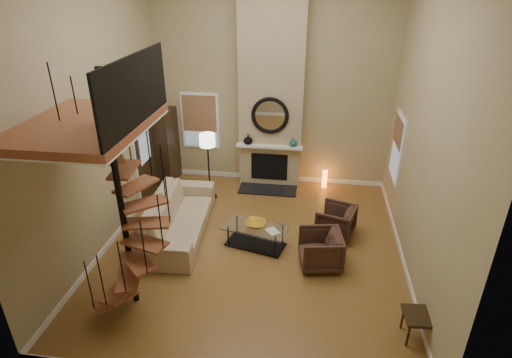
# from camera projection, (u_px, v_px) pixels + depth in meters

# --- Properties ---
(ground) EXTENTS (6.00, 6.50, 0.01)m
(ground) POSITION_uv_depth(u_px,v_px,m) (253.00, 248.00, 8.68)
(ground) COLOR #A07033
(ground) RESTS_ON ground
(back_wall) EXTENTS (6.00, 0.02, 5.50)m
(back_wall) POSITION_uv_depth(u_px,v_px,m) (272.00, 80.00, 10.34)
(back_wall) COLOR tan
(back_wall) RESTS_ON ground
(front_wall) EXTENTS (6.00, 0.02, 5.50)m
(front_wall) POSITION_uv_depth(u_px,v_px,m) (209.00, 215.00, 4.58)
(front_wall) COLOR tan
(front_wall) RESTS_ON ground
(left_wall) EXTENTS (0.02, 6.50, 5.50)m
(left_wall) POSITION_uv_depth(u_px,v_px,m) (95.00, 114.00, 7.84)
(left_wall) COLOR tan
(left_wall) RESTS_ON ground
(right_wall) EXTENTS (0.02, 6.50, 5.50)m
(right_wall) POSITION_uv_depth(u_px,v_px,m) (428.00, 129.00, 7.08)
(right_wall) COLOR tan
(right_wall) RESTS_ON ground
(baseboard_back) EXTENTS (6.00, 0.02, 0.12)m
(baseboard_back) POSITION_uv_depth(u_px,v_px,m) (271.00, 177.00, 11.53)
(baseboard_back) COLOR white
(baseboard_back) RESTS_ON ground
(baseboard_left) EXTENTS (0.02, 6.50, 0.12)m
(baseboard_left) POSITION_uv_depth(u_px,v_px,m) (117.00, 234.00, 9.03)
(baseboard_left) COLOR white
(baseboard_left) RESTS_ON ground
(baseboard_right) EXTENTS (0.02, 6.50, 0.12)m
(baseboard_right) POSITION_uv_depth(u_px,v_px,m) (402.00, 258.00, 8.27)
(baseboard_right) COLOR white
(baseboard_right) RESTS_ON ground
(chimney_breast) EXTENTS (1.60, 0.38, 5.50)m
(chimney_breast) POSITION_uv_depth(u_px,v_px,m) (271.00, 81.00, 10.17)
(chimney_breast) COLOR tan
(chimney_breast) RESTS_ON ground
(hearth) EXTENTS (1.50, 0.60, 0.04)m
(hearth) POSITION_uv_depth(u_px,v_px,m) (268.00, 190.00, 10.95)
(hearth) COLOR black
(hearth) RESTS_ON ground
(firebox) EXTENTS (0.95, 0.02, 0.72)m
(firebox) POSITION_uv_depth(u_px,v_px,m) (269.00, 167.00, 10.97)
(firebox) COLOR black
(firebox) RESTS_ON chimney_breast
(mantel) EXTENTS (1.70, 0.18, 0.06)m
(mantel) POSITION_uv_depth(u_px,v_px,m) (269.00, 147.00, 10.63)
(mantel) COLOR white
(mantel) RESTS_ON chimney_breast
(mirror_frame) EXTENTS (0.94, 0.10, 0.94)m
(mirror_frame) POSITION_uv_depth(u_px,v_px,m) (270.00, 116.00, 10.33)
(mirror_frame) COLOR black
(mirror_frame) RESTS_ON chimney_breast
(mirror_disc) EXTENTS (0.80, 0.01, 0.80)m
(mirror_disc) POSITION_uv_depth(u_px,v_px,m) (270.00, 116.00, 10.34)
(mirror_disc) COLOR white
(mirror_disc) RESTS_ON chimney_breast
(vase_left) EXTENTS (0.24, 0.24, 0.25)m
(vase_left) POSITION_uv_depth(u_px,v_px,m) (248.00, 139.00, 10.67)
(vase_left) COLOR black
(vase_left) RESTS_ON mantel
(vase_right) EXTENTS (0.20, 0.20, 0.21)m
(vase_right) POSITION_uv_depth(u_px,v_px,m) (293.00, 142.00, 10.53)
(vase_right) COLOR #184F54
(vase_right) RESTS_ON mantel
(window_back) EXTENTS (1.02, 0.06, 1.52)m
(window_back) POSITION_uv_depth(u_px,v_px,m) (200.00, 120.00, 11.06)
(window_back) COLOR white
(window_back) RESTS_ON back_wall
(window_right) EXTENTS (0.06, 1.02, 1.52)m
(window_right) POSITION_uv_depth(u_px,v_px,m) (397.00, 147.00, 9.35)
(window_right) COLOR white
(window_right) RESTS_ON right_wall
(entry_door) EXTENTS (0.10, 1.05, 2.16)m
(entry_door) POSITION_uv_depth(u_px,v_px,m) (144.00, 159.00, 10.18)
(entry_door) COLOR white
(entry_door) RESTS_ON ground
(loft) EXTENTS (1.70, 2.20, 1.09)m
(loft) POSITION_uv_depth(u_px,v_px,m) (91.00, 122.00, 5.90)
(loft) COLOR #9A5332
(loft) RESTS_ON left_wall
(spiral_stair) EXTENTS (1.47, 1.47, 4.06)m
(spiral_stair) POSITION_uv_depth(u_px,v_px,m) (123.00, 212.00, 6.53)
(spiral_stair) COLOR black
(spiral_stair) RESTS_ON ground
(hutch) EXTENTS (0.43, 0.91, 2.04)m
(hutch) POSITION_uv_depth(u_px,v_px,m) (167.00, 148.00, 11.09)
(hutch) COLOR #312010
(hutch) RESTS_ON ground
(sofa) EXTENTS (1.32, 2.95, 0.84)m
(sofa) POSITION_uv_depth(u_px,v_px,m) (178.00, 216.00, 9.04)
(sofa) COLOR tan
(sofa) RESTS_ON ground
(armchair_near) EXTENTS (0.94, 0.93, 0.69)m
(armchair_near) POSITION_uv_depth(u_px,v_px,m) (339.00, 222.00, 8.91)
(armchair_near) COLOR #452A20
(armchair_near) RESTS_ON ground
(armchair_far) EXTENTS (0.91, 0.89, 0.72)m
(armchair_far) POSITION_uv_depth(u_px,v_px,m) (324.00, 250.00, 8.03)
(armchair_far) COLOR #452A20
(armchair_far) RESTS_ON ground
(coffee_table) EXTENTS (1.44, 0.96, 0.48)m
(coffee_table) POSITION_uv_depth(u_px,v_px,m) (255.00, 234.00, 8.64)
(coffee_table) COLOR silver
(coffee_table) RESTS_ON ground
(bowl) EXTENTS (0.42, 0.42, 0.10)m
(bowl) POSITION_uv_depth(u_px,v_px,m) (256.00, 224.00, 8.59)
(bowl) COLOR gold
(bowl) RESTS_ON coffee_table
(book) EXTENTS (0.34, 0.36, 0.03)m
(book) POSITION_uv_depth(u_px,v_px,m) (272.00, 232.00, 8.38)
(book) COLOR gray
(book) RESTS_ON coffee_table
(floor_lamp) EXTENTS (0.38, 0.38, 1.70)m
(floor_lamp) POSITION_uv_depth(u_px,v_px,m) (208.00, 145.00, 10.00)
(floor_lamp) COLOR black
(floor_lamp) RESTS_ON ground
(accent_lamp) EXTENTS (0.13, 0.13, 0.47)m
(accent_lamp) POSITION_uv_depth(u_px,v_px,m) (325.00, 179.00, 11.00)
(accent_lamp) COLOR orange
(accent_lamp) RESTS_ON ground
(side_chair) EXTENTS (0.50, 0.50, 0.99)m
(side_chair) POSITION_uv_depth(u_px,v_px,m) (427.00, 312.00, 6.32)
(side_chair) COLOR #312010
(side_chair) RESTS_ON ground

